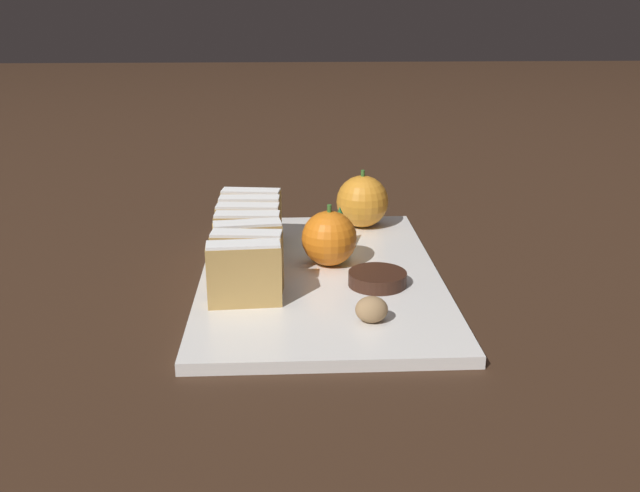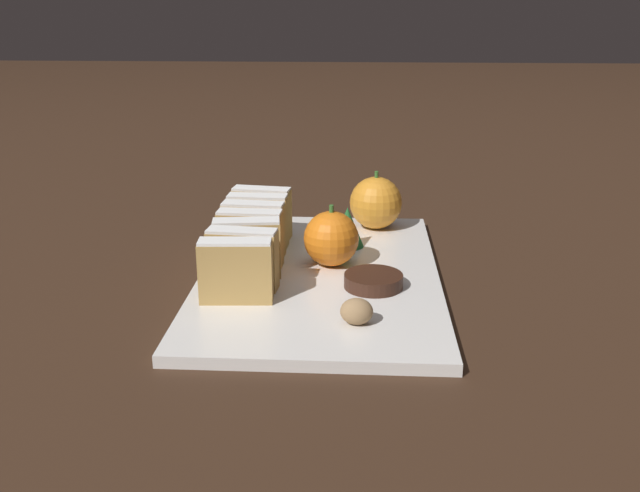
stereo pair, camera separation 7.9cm
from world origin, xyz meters
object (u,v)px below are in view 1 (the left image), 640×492
orange_near (329,238)px  chocolate_cookie (377,279)px  orange_far (362,201)px  walnut (372,309)px

orange_near → chocolate_cookie: size_ratio=1.14×
orange_near → orange_far: (0.05, 0.14, 0.00)m
walnut → chocolate_cookie: 0.09m
orange_near → walnut: 0.16m
orange_near → orange_far: orange_far is taller
orange_near → chocolate_cookie: bearing=-53.9°
orange_near → orange_far: 0.15m
orange_far → walnut: 0.30m
orange_near → chocolate_cookie: 0.08m
orange_far → chocolate_cookie: 0.21m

